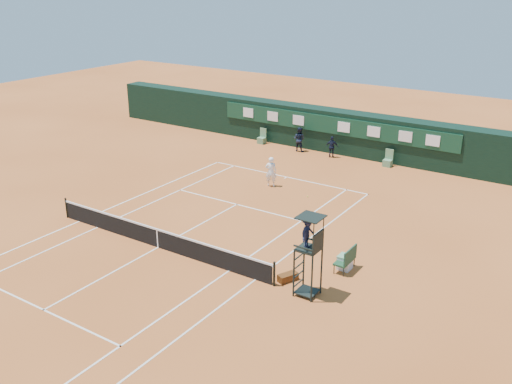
% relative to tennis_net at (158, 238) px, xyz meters
% --- Properties ---
extents(ground, '(90.00, 90.00, 0.00)m').
position_rel_tennis_net_xyz_m(ground, '(0.00, 0.00, -0.51)').
color(ground, '#BD622C').
rests_on(ground, ground).
extents(court_lines, '(11.05, 23.85, 0.01)m').
position_rel_tennis_net_xyz_m(court_lines, '(0.00, 0.00, -0.50)').
color(court_lines, white).
rests_on(court_lines, ground).
extents(tennis_net, '(12.90, 0.10, 1.10)m').
position_rel_tennis_net_xyz_m(tennis_net, '(0.00, 0.00, 0.00)').
color(tennis_net, black).
rests_on(tennis_net, ground).
extents(back_wall, '(40.00, 1.65, 3.00)m').
position_rel_tennis_net_xyz_m(back_wall, '(0.00, 18.74, 1.00)').
color(back_wall, black).
rests_on(back_wall, ground).
extents(linesman_chair_left, '(0.55, 0.50, 1.15)m').
position_rel_tennis_net_xyz_m(linesman_chair_left, '(-5.50, 17.48, -0.19)').
color(linesman_chair_left, '#56835A').
rests_on(linesman_chair_left, ground).
extents(linesman_chair_right, '(0.55, 0.50, 1.15)m').
position_rel_tennis_net_xyz_m(linesman_chair_right, '(4.50, 17.48, -0.19)').
color(linesman_chair_right, '#598960').
rests_on(linesman_chair_right, ground).
extents(umpire_chair, '(0.96, 0.95, 3.42)m').
position_rel_tennis_net_xyz_m(umpire_chair, '(7.85, 0.14, 1.95)').
color(umpire_chair, black).
rests_on(umpire_chair, ground).
extents(player_bench, '(0.55, 1.20, 1.10)m').
position_rel_tennis_net_xyz_m(player_bench, '(8.33, 2.83, 0.09)').
color(player_bench, '#1A4127').
rests_on(player_bench, ground).
extents(tennis_bag, '(0.70, 0.94, 0.32)m').
position_rel_tennis_net_xyz_m(tennis_bag, '(6.66, 0.68, -0.35)').
color(tennis_bag, black).
rests_on(tennis_bag, ground).
extents(cooler, '(0.57, 0.57, 0.65)m').
position_rel_tennis_net_xyz_m(cooler, '(8.20, 2.92, -0.18)').
color(cooler, silver).
rests_on(cooler, ground).
extents(tennis_ball, '(0.07, 0.07, 0.07)m').
position_rel_tennis_net_xyz_m(tennis_ball, '(2.75, 9.57, -0.47)').
color(tennis_ball, '#C6DF34').
rests_on(tennis_ball, ground).
extents(player, '(0.80, 0.68, 1.84)m').
position_rel_tennis_net_xyz_m(player, '(0.02, 9.95, 0.41)').
color(player, white).
rests_on(player, ground).
extents(ball_kid_left, '(0.92, 0.75, 1.78)m').
position_rel_tennis_net_xyz_m(ball_kid_left, '(-2.17, 17.27, 0.38)').
color(ball_kid_left, black).
rests_on(ball_kid_left, ground).
extents(ball_kid_right, '(0.95, 0.64, 1.50)m').
position_rel_tennis_net_xyz_m(ball_kid_right, '(0.48, 17.23, 0.24)').
color(ball_kid_right, black).
rests_on(ball_kid_right, ground).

